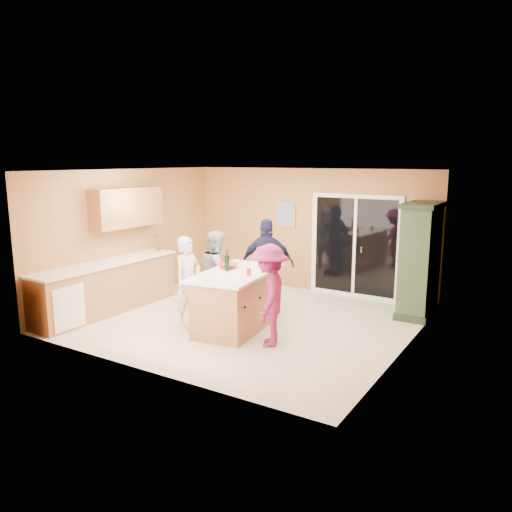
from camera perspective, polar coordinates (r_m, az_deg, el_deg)
The scene contains 22 objects.
floor at distance 8.85m, azimuth -1.18°, elevation -7.34°, with size 5.50×5.50×0.00m, color silver.
ceiling at distance 8.40m, azimuth -1.25°, elevation 9.74°, with size 5.50×5.00×0.10m, color white.
wall_back at distance 10.69m, azimuth 6.07°, elevation 2.96°, with size 5.50×0.10×2.60m, color tan.
wall_front at distance 6.61m, azimuth -13.03°, elevation -2.25°, with size 5.50×0.10×2.60m, color tan.
wall_left at distance 10.27m, azimuth -14.24°, elevation 2.35°, with size 0.10×5.00×2.60m, color tan.
wall_right at distance 7.44m, azimuth 16.91°, elevation -0.99°, with size 0.10×5.00×2.60m, color tan.
left_cabinet_run at distance 9.51m, azimuth -17.25°, elevation -3.63°, with size 0.65×3.05×1.24m.
upper_cabinets at distance 9.93m, azimuth -14.51°, elevation 5.40°, with size 0.35×1.60×0.75m, color #A76C41.
sliding_door at distance 10.30m, azimuth 11.23°, elevation 1.09°, with size 1.90×0.07×2.10m.
framed_picture at distance 10.88m, azimuth 3.43°, elevation 4.73°, with size 0.46×0.04×0.56m.
kitchen_island at distance 8.31m, azimuth -2.26°, elevation -5.29°, with size 1.23×1.96×0.97m.
green_hutch at distance 9.34m, azimuth 18.23°, elevation -0.59°, with size 0.59×1.11×2.05m.
woman_white at distance 8.41m, azimuth -7.76°, elevation -2.96°, with size 0.56×0.37×1.54m, color silver.
woman_grey at distance 9.03m, azimuth -4.42°, elevation -1.93°, with size 0.75×0.58×1.54m, color #A6A6A9.
woman_navy at distance 9.30m, azimuth 1.29°, elevation -0.98°, with size 1.00×0.42×1.71m, color #1A1B3A.
woman_magenta at distance 7.50m, azimuth 1.52°, elevation -4.52°, with size 1.00×0.58×1.55m, color #801C4E.
serving_bowl at distance 8.47m, azimuth -3.19°, elevation -1.10°, with size 0.33×0.33×0.08m, color #B12813.
tulip_vase at distance 10.42m, azimuth -11.18°, elevation 1.64°, with size 0.20×0.13×0.38m, color #BB3112.
tumbler_near at distance 8.53m, azimuth 0.42°, elevation -0.92°, with size 0.07×0.07×0.10m, color #B12813.
tumbler_far at distance 7.92m, azimuth -0.85°, elevation -1.82°, with size 0.08×0.08×0.11m, color #B12813.
wine_bottle at distance 8.24m, azimuth -3.34°, elevation -0.77°, with size 0.08×0.08×0.35m.
white_plate at distance 7.98m, azimuth -5.32°, elevation -2.12°, with size 0.20×0.20×0.01m, color silver.
Camera 1 is at (4.55, -7.06, 2.78)m, focal length 35.00 mm.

